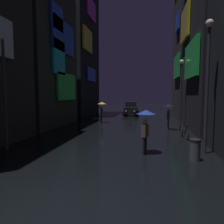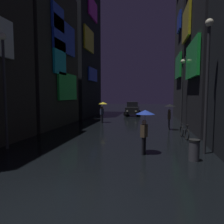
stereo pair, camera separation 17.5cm
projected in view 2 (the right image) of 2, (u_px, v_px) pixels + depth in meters
The scene contains 13 objects.
ground_plane at pixel (45, 213), 4.78m from camera, with size 120.00×120.00×0.00m, color black.
building_left_mid at pixel (42, 56), 18.30m from camera, with size 4.25×7.80×12.74m.
building_left_far at pixel (79, 48), 27.29m from camera, with size 4.25×8.70×18.47m.
building_right_far at pixel (196, 25), 23.66m from camera, with size 4.25×7.69×22.18m.
pedestrian_foreground_right_black at pixel (170, 109), 16.12m from camera, with size 0.90×0.90×2.12m.
pedestrian_midstreet_centre_yellow at pixel (103, 106), 20.37m from camera, with size 0.90×0.90×2.12m.
pedestrian_far_right_blue at pixel (145, 120), 9.50m from camera, with size 0.90×0.90×2.12m.
bicycle_parked_at_storefront at pixel (184, 132), 13.08m from camera, with size 0.34×1.81×0.96m.
car_distant at pixel (133, 109), 27.82m from camera, with size 2.33×4.19×1.92m.
streetlamp_right_near at pixel (207, 73), 9.30m from camera, with size 0.36×0.36×6.31m.
streetlamp_left_near at pixel (4, 78), 10.27m from camera, with size 0.36×0.36×5.98m.
streetlamp_right_far at pixel (182, 86), 17.07m from camera, with size 0.36×0.36×5.85m.
trash_bin at pixel (194, 150), 8.59m from camera, with size 0.46×0.46×0.93m.
Camera 2 is at (2.48, -4.15, 2.83)m, focal length 32.00 mm.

